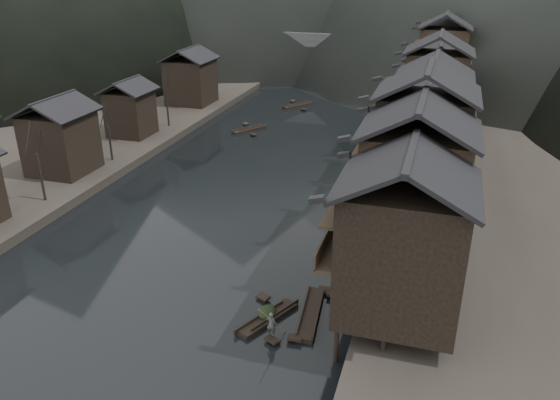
% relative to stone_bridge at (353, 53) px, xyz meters
% --- Properties ---
extents(water, '(300.00, 300.00, 0.00)m').
position_rel_stone_bridge_xyz_m(water, '(0.00, -72.00, -5.11)').
color(water, black).
rests_on(water, ground).
extents(left_bank, '(40.00, 200.00, 1.20)m').
position_rel_stone_bridge_xyz_m(left_bank, '(-35.00, -32.00, -4.51)').
color(left_bank, '#2D2823').
rests_on(left_bank, ground).
extents(stilt_houses, '(9.00, 67.60, 15.39)m').
position_rel_stone_bridge_xyz_m(stilt_houses, '(17.28, -52.79, 3.72)').
color(stilt_houses, black).
rests_on(stilt_houses, ground).
extents(left_houses, '(8.10, 53.20, 8.73)m').
position_rel_stone_bridge_xyz_m(left_houses, '(-20.50, -51.88, 0.55)').
color(left_houses, black).
rests_on(left_houses, left_bank).
extents(bare_trees, '(3.62, 42.98, 7.24)m').
position_rel_stone_bridge_xyz_m(bare_trees, '(-17.00, -60.98, 1.05)').
color(bare_trees, black).
rests_on(bare_trees, left_bank).
extents(moored_sampans, '(3.48, 73.60, 0.47)m').
position_rel_stone_bridge_xyz_m(moored_sampans, '(12.36, -44.72, -4.91)').
color(moored_sampans, black).
rests_on(moored_sampans, water).
extents(midriver_boats, '(7.06, 20.80, 0.45)m').
position_rel_stone_bridge_xyz_m(midriver_boats, '(-5.96, -30.81, -4.91)').
color(midriver_boats, black).
rests_on(midriver_boats, water).
extents(stone_bridge, '(40.00, 6.00, 9.00)m').
position_rel_stone_bridge_xyz_m(stone_bridge, '(0.00, 0.00, 0.00)').
color(stone_bridge, '#4C4C4F').
rests_on(stone_bridge, ground).
extents(hero_sampan, '(3.22, 5.34, 0.44)m').
position_rel_stone_bridge_xyz_m(hero_sampan, '(8.91, -79.74, -4.91)').
color(hero_sampan, black).
rests_on(hero_sampan, water).
extents(cargo_heap, '(1.21, 1.58, 0.72)m').
position_rel_stone_bridge_xyz_m(cargo_heap, '(8.80, -79.51, -4.31)').
color(cargo_heap, black).
rests_on(cargo_heap, hero_sampan).
extents(boatman, '(0.66, 0.44, 1.76)m').
position_rel_stone_bridge_xyz_m(boatman, '(9.75, -81.47, -3.79)').
color(boatman, '#4D4D4F').
rests_on(boatman, hero_sampan).
extents(bamboo_pole, '(1.35, 2.37, 3.28)m').
position_rel_stone_bridge_xyz_m(bamboo_pole, '(9.95, -81.47, -1.27)').
color(bamboo_pole, '#8C7A51').
rests_on(bamboo_pole, boatman).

